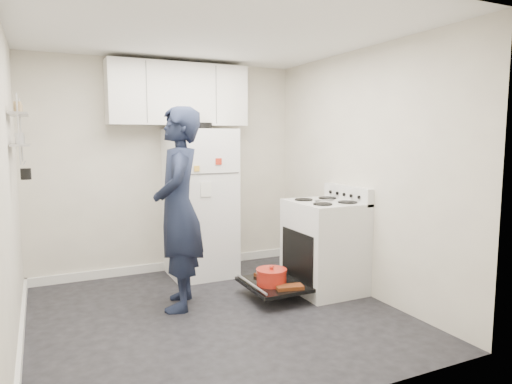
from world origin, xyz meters
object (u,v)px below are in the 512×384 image
electric_range (323,247)px  refrigerator (200,202)px  open_oven_door (273,280)px  person (178,209)px

electric_range → refrigerator: 1.53m
electric_range → refrigerator: (-0.98, 1.10, 0.39)m
open_oven_door → person: (-0.89, 0.22, 0.75)m
electric_range → open_oven_door: electric_range is taller
refrigerator → electric_range: bearing=-48.2°
refrigerator → person: 1.04m
electric_range → person: (-1.50, 0.20, 0.48)m
refrigerator → person: bearing=-119.6°
electric_range → refrigerator: bearing=131.8°
open_oven_door → refrigerator: 1.35m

